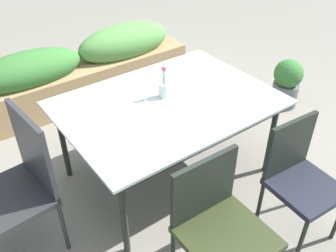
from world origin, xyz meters
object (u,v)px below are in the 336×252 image
object	(u,v)px
dining_table	(168,106)
chair_near_right	(299,175)
chair_end_left	(18,182)
chair_near_left	(219,223)
flower_vase	(164,86)
planter_box	(82,70)
potted_plant	(287,82)

from	to	relation	value
dining_table	chair_near_right	bearing A→B (deg)	-69.40
chair_end_left	chair_near_left	bearing A→B (deg)	-145.34
chair_near_left	flower_vase	size ratio (longest dim) A/B	3.43
chair_near_left	chair_end_left	size ratio (longest dim) A/B	0.89
chair_near_left	planter_box	distance (m)	2.52
flower_vase	planter_box	distance (m)	1.53
dining_table	chair_end_left	distance (m)	1.16
dining_table	flower_vase	size ratio (longest dim) A/B	6.13
chair_end_left	dining_table	bearing A→B (deg)	-95.56
chair_end_left	flower_vase	xyz separation A→B (m)	(1.17, 0.06, 0.26)
dining_table	chair_end_left	size ratio (longest dim) A/B	1.60
chair_near_right	potted_plant	bearing A→B (deg)	-135.57
planter_box	potted_plant	world-z (taller)	planter_box
dining_table	flower_vase	bearing A→B (deg)	78.33
chair_end_left	potted_plant	world-z (taller)	chair_end_left
chair_near_left	planter_box	size ratio (longest dim) A/B	0.36
flower_vase	potted_plant	world-z (taller)	flower_vase
chair_near_left	chair_near_right	world-z (taller)	chair_near_left
chair_end_left	potted_plant	xyz separation A→B (m)	(2.79, 0.12, -0.26)
flower_vase	planter_box	xyz separation A→B (m)	(-0.02, 1.46, -0.46)
chair_near_left	dining_table	bearing A→B (deg)	-108.74
planter_box	chair_end_left	bearing A→B (deg)	-126.80
chair_end_left	flower_vase	bearing A→B (deg)	-91.99
chair_near_right	chair_end_left	distance (m)	1.80
chair_near_left	potted_plant	xyz separation A→B (m)	(1.99, 1.08, -0.25)
dining_table	chair_near_right	size ratio (longest dim) A/B	1.84
planter_box	potted_plant	bearing A→B (deg)	-40.64
chair_near_left	potted_plant	bearing A→B (deg)	-150.04
chair_near_right	potted_plant	size ratio (longest dim) A/B	1.62
chair_near_right	potted_plant	world-z (taller)	chair_near_right
planter_box	chair_near_right	bearing A→B (deg)	-81.57
potted_plant	flower_vase	bearing A→B (deg)	-178.21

